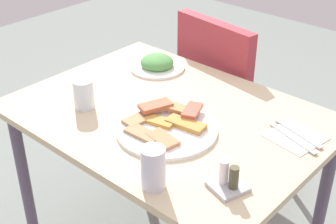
{
  "coord_description": "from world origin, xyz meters",
  "views": [
    {
      "loc": [
        0.93,
        -1.05,
        1.57
      ],
      "look_at": [
        0.03,
        -0.04,
        0.77
      ],
      "focal_mm": 51.79,
      "sensor_mm": 36.0,
      "label": 1
    }
  ],
  "objects_px": {
    "salad_plate_greens": "(157,64)",
    "fork": "(293,138)",
    "paper_napkin": "(295,137)",
    "dining_chair": "(228,99)",
    "dining_table": "(169,136)",
    "soda_can": "(153,168)",
    "spoon": "(298,133)",
    "drinking_glass": "(84,94)",
    "pide_platter": "(166,127)",
    "condiment_caddy": "(228,181)"
  },
  "relations": [
    {
      "from": "salad_plate_greens",
      "to": "fork",
      "type": "height_order",
      "value": "salad_plate_greens"
    },
    {
      "from": "paper_napkin",
      "to": "salad_plate_greens",
      "type": "bearing_deg",
      "value": 172.89
    },
    {
      "from": "salad_plate_greens",
      "to": "dining_chair",
      "type": "bearing_deg",
      "value": 68.62
    },
    {
      "from": "dining_table",
      "to": "soda_can",
      "type": "height_order",
      "value": "soda_can"
    },
    {
      "from": "dining_chair",
      "to": "salad_plate_greens",
      "type": "bearing_deg",
      "value": -111.38
    },
    {
      "from": "fork",
      "to": "salad_plate_greens",
      "type": "bearing_deg",
      "value": -170.62
    },
    {
      "from": "spoon",
      "to": "salad_plate_greens",
      "type": "bearing_deg",
      "value": -169.18
    },
    {
      "from": "paper_napkin",
      "to": "spoon",
      "type": "height_order",
      "value": "spoon"
    },
    {
      "from": "dining_chair",
      "to": "spoon",
      "type": "bearing_deg",
      "value": -36.53
    },
    {
      "from": "soda_can",
      "to": "drinking_glass",
      "type": "height_order",
      "value": "soda_can"
    },
    {
      "from": "salad_plate_greens",
      "to": "dining_table",
      "type": "bearing_deg",
      "value": -40.81
    },
    {
      "from": "pide_platter",
      "to": "soda_can",
      "type": "relative_size",
      "value": 2.68
    },
    {
      "from": "soda_can",
      "to": "paper_napkin",
      "type": "xyz_separation_m",
      "value": [
        0.16,
        0.47,
        -0.06
      ]
    },
    {
      "from": "salad_plate_greens",
      "to": "paper_napkin",
      "type": "bearing_deg",
      "value": -7.11
    },
    {
      "from": "salad_plate_greens",
      "to": "fork",
      "type": "distance_m",
      "value": 0.67
    },
    {
      "from": "dining_chair",
      "to": "pide_platter",
      "type": "bearing_deg",
      "value": -72.47
    },
    {
      "from": "drinking_glass",
      "to": "condiment_caddy",
      "type": "relative_size",
      "value": 0.91
    },
    {
      "from": "dining_table",
      "to": "dining_chair",
      "type": "xyz_separation_m",
      "value": [
        -0.14,
        0.56,
        -0.14
      ]
    },
    {
      "from": "dining_table",
      "to": "drinking_glass",
      "type": "relative_size",
      "value": 10.18
    },
    {
      "from": "dining_chair",
      "to": "drinking_glass",
      "type": "distance_m",
      "value": 0.79
    },
    {
      "from": "soda_can",
      "to": "paper_napkin",
      "type": "distance_m",
      "value": 0.5
    },
    {
      "from": "dining_chair",
      "to": "fork",
      "type": "distance_m",
      "value": 0.72
    },
    {
      "from": "dining_table",
      "to": "paper_napkin",
      "type": "height_order",
      "value": "paper_napkin"
    },
    {
      "from": "salad_plate_greens",
      "to": "spoon",
      "type": "xyz_separation_m",
      "value": [
        0.66,
        -0.06,
        -0.01
      ]
    },
    {
      "from": "spoon",
      "to": "pide_platter",
      "type": "bearing_deg",
      "value": -125.79
    },
    {
      "from": "pide_platter",
      "to": "fork",
      "type": "xyz_separation_m",
      "value": [
        0.33,
        0.22,
        -0.01
      ]
    },
    {
      "from": "pide_platter",
      "to": "dining_table",
      "type": "bearing_deg",
      "value": 127.1
    },
    {
      "from": "pide_platter",
      "to": "salad_plate_greens",
      "type": "xyz_separation_m",
      "value": [
        -0.33,
        0.32,
        0.01
      ]
    },
    {
      "from": "drinking_glass",
      "to": "condiment_caddy",
      "type": "bearing_deg",
      "value": -2.62
    },
    {
      "from": "spoon",
      "to": "condiment_caddy",
      "type": "relative_size",
      "value": 1.71
    },
    {
      "from": "salad_plate_greens",
      "to": "fork",
      "type": "bearing_deg",
      "value": -8.64
    },
    {
      "from": "soda_can",
      "to": "fork",
      "type": "distance_m",
      "value": 0.48
    },
    {
      "from": "dining_chair",
      "to": "soda_can",
      "type": "xyz_separation_m",
      "value": [
        0.37,
        -0.88,
        0.29
      ]
    },
    {
      "from": "soda_can",
      "to": "dining_chair",
      "type": "bearing_deg",
      "value": 112.65
    },
    {
      "from": "soda_can",
      "to": "paper_napkin",
      "type": "relative_size",
      "value": 0.79
    },
    {
      "from": "pide_platter",
      "to": "soda_can",
      "type": "bearing_deg",
      "value": -54.98
    },
    {
      "from": "pide_platter",
      "to": "paper_napkin",
      "type": "bearing_deg",
      "value": 35.8
    },
    {
      "from": "salad_plate_greens",
      "to": "spoon",
      "type": "relative_size",
      "value": 1.15
    },
    {
      "from": "dining_table",
      "to": "spoon",
      "type": "bearing_deg",
      "value": 23.01
    },
    {
      "from": "condiment_caddy",
      "to": "spoon",
      "type": "bearing_deg",
      "value": 88.1
    },
    {
      "from": "dining_chair",
      "to": "fork",
      "type": "bearing_deg",
      "value": -38.95
    },
    {
      "from": "dining_table",
      "to": "salad_plate_greens",
      "type": "bearing_deg",
      "value": 139.19
    },
    {
      "from": "fork",
      "to": "condiment_caddy",
      "type": "distance_m",
      "value": 0.33
    },
    {
      "from": "drinking_glass",
      "to": "fork",
      "type": "bearing_deg",
      "value": 25.04
    },
    {
      "from": "drinking_glass",
      "to": "condiment_caddy",
      "type": "xyz_separation_m",
      "value": [
        0.62,
        -0.03,
        -0.03
      ]
    },
    {
      "from": "dining_chair",
      "to": "drinking_glass",
      "type": "relative_size",
      "value": 8.84
    },
    {
      "from": "fork",
      "to": "condiment_caddy",
      "type": "xyz_separation_m",
      "value": [
        -0.01,
        -0.32,
        0.02
      ]
    },
    {
      "from": "soda_can",
      "to": "spoon",
      "type": "height_order",
      "value": "soda_can"
    },
    {
      "from": "dining_table",
      "to": "spoon",
      "type": "height_order",
      "value": "spoon"
    },
    {
      "from": "paper_napkin",
      "to": "fork",
      "type": "height_order",
      "value": "fork"
    }
  ]
}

